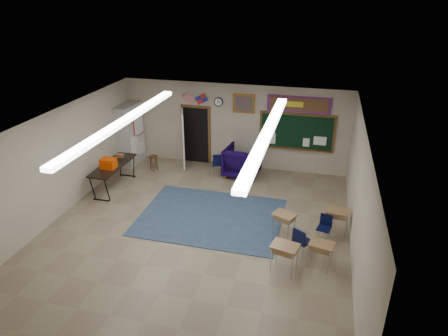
% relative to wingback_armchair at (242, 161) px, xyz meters
% --- Properties ---
extents(floor, '(9.00, 9.00, 0.00)m').
position_rel_wingback_armchair_xyz_m(floor, '(-0.48, -3.73, -0.52)').
color(floor, '#82755A').
rests_on(floor, ground).
extents(back_wall, '(8.00, 0.04, 3.00)m').
position_rel_wingback_armchair_xyz_m(back_wall, '(-0.48, 0.77, 0.98)').
color(back_wall, '#C0B29C').
rests_on(back_wall, floor).
extents(front_wall, '(8.00, 0.04, 3.00)m').
position_rel_wingback_armchair_xyz_m(front_wall, '(-0.48, -8.23, 0.98)').
color(front_wall, '#C0B29C').
rests_on(front_wall, floor).
extents(left_wall, '(0.04, 9.00, 3.00)m').
position_rel_wingback_armchair_xyz_m(left_wall, '(-4.48, -3.73, 0.98)').
color(left_wall, '#C0B29C').
rests_on(left_wall, floor).
extents(right_wall, '(0.04, 9.00, 3.00)m').
position_rel_wingback_armchair_xyz_m(right_wall, '(3.52, -3.73, 0.98)').
color(right_wall, '#C0B29C').
rests_on(right_wall, floor).
extents(ceiling, '(8.00, 9.00, 0.04)m').
position_rel_wingback_armchair_xyz_m(ceiling, '(-0.48, -3.73, 2.48)').
color(ceiling, silver).
rests_on(ceiling, back_wall).
extents(area_rug, '(4.00, 3.00, 0.02)m').
position_rel_wingback_armchair_xyz_m(area_rug, '(-0.28, -2.93, -0.51)').
color(area_rug, '#364C67').
rests_on(area_rug, floor).
extents(fluorescent_strips, '(3.86, 6.00, 0.10)m').
position_rel_wingback_armchair_xyz_m(fluorescent_strips, '(-0.48, -3.73, 2.42)').
color(fluorescent_strips, white).
rests_on(fluorescent_strips, ceiling).
extents(doorway, '(1.10, 0.89, 2.16)m').
position_rel_wingback_armchair_xyz_m(doorway, '(-1.98, 0.62, 0.54)').
color(doorway, black).
rests_on(doorway, back_wall).
extents(chalkboard, '(2.55, 0.14, 1.30)m').
position_rel_wingback_armchair_xyz_m(chalkboard, '(1.72, 0.73, 0.95)').
color(chalkboard, brown).
rests_on(chalkboard, back_wall).
extents(bulletin_board, '(2.10, 0.05, 0.55)m').
position_rel_wingback_armchair_xyz_m(bulletin_board, '(1.72, 0.73, 1.93)').
color(bulletin_board, red).
rests_on(bulletin_board, back_wall).
extents(framed_art_print, '(0.75, 0.05, 0.65)m').
position_rel_wingback_armchair_xyz_m(framed_art_print, '(-0.13, 0.73, 1.83)').
color(framed_art_print, '#AB7021').
rests_on(framed_art_print, back_wall).
extents(wall_clock, '(0.32, 0.05, 0.32)m').
position_rel_wingback_armchair_xyz_m(wall_clock, '(-1.03, 0.73, 1.83)').
color(wall_clock, black).
rests_on(wall_clock, back_wall).
extents(wall_flags, '(1.16, 0.06, 0.70)m').
position_rel_wingback_armchair_xyz_m(wall_flags, '(-1.88, 0.71, 1.96)').
color(wall_flags, red).
rests_on(wall_flags, back_wall).
extents(storage_cabinet, '(0.59, 1.25, 2.20)m').
position_rel_wingback_armchair_xyz_m(storage_cabinet, '(-4.19, 0.12, 0.58)').
color(storage_cabinet, '#B1B1AC').
rests_on(storage_cabinet, floor).
extents(wingback_armchair, '(1.24, 1.27, 1.04)m').
position_rel_wingback_armchair_xyz_m(wingback_armchair, '(0.00, 0.00, 0.00)').
color(wingback_armchair, black).
rests_on(wingback_armchair, floor).
extents(student_chair_reading, '(0.53, 0.53, 0.84)m').
position_rel_wingback_armchair_xyz_m(student_chair_reading, '(-0.79, -0.20, -0.10)').
color(student_chair_reading, black).
rests_on(student_chair_reading, floor).
extents(student_chair_desk_a, '(0.54, 0.54, 0.78)m').
position_rel_wingback_armchair_xyz_m(student_chair_desk_a, '(2.36, -4.08, -0.13)').
color(student_chair_desk_a, black).
rests_on(student_chair_desk_a, floor).
extents(student_chair_desk_b, '(0.43, 0.43, 0.70)m').
position_rel_wingback_armchair_xyz_m(student_chair_desk_b, '(2.85, -3.33, -0.17)').
color(student_chair_desk_b, black).
rests_on(student_chair_desk_b, floor).
extents(student_desk_front_left, '(0.68, 0.61, 0.67)m').
position_rel_wingback_armchair_xyz_m(student_desk_front_left, '(1.83, -3.37, -0.14)').
color(student_desk_front_left, '#9A6F48').
rests_on(student_desk_front_left, floor).
extents(student_desk_front_right, '(0.66, 0.53, 0.72)m').
position_rel_wingback_armchair_xyz_m(student_desk_front_right, '(3.17, -2.92, -0.11)').
color(student_desk_front_right, '#9A6F48').
rests_on(student_desk_front_right, floor).
extents(student_desk_back_left, '(0.69, 0.58, 0.72)m').
position_rel_wingback_armchair_xyz_m(student_desk_back_left, '(2.00, -4.82, -0.11)').
color(student_desk_back_left, '#9A6F48').
rests_on(student_desk_back_left, floor).
extents(student_desk_back_right, '(0.63, 0.52, 0.66)m').
position_rel_wingback_armchair_xyz_m(student_desk_back_right, '(2.80, -4.45, -0.15)').
color(student_desk_back_right, '#9A6F48').
rests_on(student_desk_back_right, floor).
extents(folding_table, '(0.68, 2.02, 1.15)m').
position_rel_wingback_armchair_xyz_m(folding_table, '(-3.80, -1.97, -0.06)').
color(folding_table, black).
rests_on(folding_table, floor).
extents(wooden_stool, '(0.31, 0.31, 0.55)m').
position_rel_wingback_armchair_xyz_m(wooden_stool, '(-3.11, -0.39, -0.23)').
color(wooden_stool, '#4A2A16').
rests_on(wooden_stool, floor).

